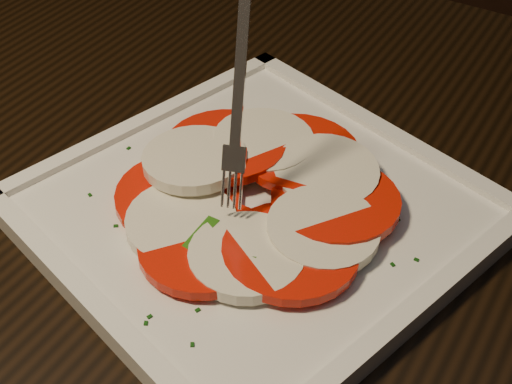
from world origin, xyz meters
The scene contains 5 objects.
table centered at (0.15, 0.17, 0.65)m, with size 1.29×0.94×0.75m.
chair centered at (0.09, 0.84, 0.53)m, with size 0.46×0.46×0.93m.
plate centered at (0.07, 0.13, 0.76)m, with size 0.31×0.31×0.01m, color white.
caprese_salad centered at (0.07, 0.13, 0.78)m, with size 0.26×0.25×0.03m.
fork centered at (0.06, 0.14, 0.86)m, with size 0.02×0.06×0.15m, color white, non-canonical shape.
Camera 1 is at (0.24, -0.24, 1.15)m, focal length 50.00 mm.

